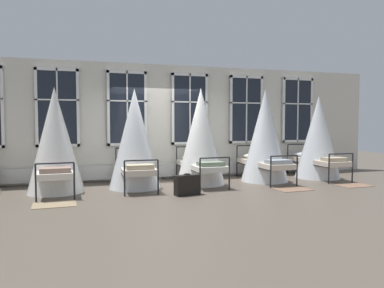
{
  "coord_description": "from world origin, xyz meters",
  "views": [
    {
      "loc": [
        -2.25,
        -8.88,
        1.6
      ],
      "look_at": [
        0.58,
        -0.04,
        1.03
      ],
      "focal_mm": 34.65,
      "sensor_mm": 36.0,
      "label": 1
    }
  ],
  "objects_px": {
    "suitcase_dark": "(187,185)",
    "cot_fifth": "(265,137)",
    "cot_sixth": "(318,139)",
    "cot_third": "(135,140)",
    "cot_second": "(55,142)",
    "cot_fourth": "(201,138)"
  },
  "relations": [
    {
      "from": "suitcase_dark",
      "to": "cot_sixth",
      "type": "bearing_deg",
      "value": 6.1
    },
    {
      "from": "cot_third",
      "to": "cot_fourth",
      "type": "relative_size",
      "value": 0.97
    },
    {
      "from": "cot_sixth",
      "to": "suitcase_dark",
      "type": "distance_m",
      "value": 4.52
    },
    {
      "from": "cot_second",
      "to": "cot_fifth",
      "type": "distance_m",
      "value": 5.25
    },
    {
      "from": "cot_fourth",
      "to": "suitcase_dark",
      "type": "relative_size",
      "value": 4.15
    },
    {
      "from": "cot_second",
      "to": "cot_third",
      "type": "bearing_deg",
      "value": -90.86
    },
    {
      "from": "suitcase_dark",
      "to": "cot_fifth",
      "type": "bearing_deg",
      "value": 15.08
    },
    {
      "from": "cot_third",
      "to": "cot_fifth",
      "type": "distance_m",
      "value": 3.47
    },
    {
      "from": "cot_second",
      "to": "cot_sixth",
      "type": "bearing_deg",
      "value": -91.23
    },
    {
      "from": "cot_fifth",
      "to": "cot_third",
      "type": "bearing_deg",
      "value": 89.89
    },
    {
      "from": "cot_third",
      "to": "cot_fifth",
      "type": "relative_size",
      "value": 0.97
    },
    {
      "from": "cot_third",
      "to": "cot_second",
      "type": "bearing_deg",
      "value": 91.64
    },
    {
      "from": "cot_third",
      "to": "cot_sixth",
      "type": "distance_m",
      "value": 5.18
    },
    {
      "from": "cot_sixth",
      "to": "suitcase_dark",
      "type": "height_order",
      "value": "cot_sixth"
    },
    {
      "from": "cot_second",
      "to": "suitcase_dark",
      "type": "xyz_separation_m",
      "value": [
        2.72,
        -1.22,
        -0.91
      ]
    },
    {
      "from": "cot_fourth",
      "to": "cot_fifth",
      "type": "bearing_deg",
      "value": -92.7
    },
    {
      "from": "cot_second",
      "to": "cot_fourth",
      "type": "bearing_deg",
      "value": -90.56
    },
    {
      "from": "cot_fifth",
      "to": "suitcase_dark",
      "type": "relative_size",
      "value": 4.18
    },
    {
      "from": "cot_fifth",
      "to": "cot_sixth",
      "type": "distance_m",
      "value": 1.71
    },
    {
      "from": "cot_fifth",
      "to": "suitcase_dark",
      "type": "distance_m",
      "value": 2.97
    },
    {
      "from": "cot_second",
      "to": "cot_fourth",
      "type": "distance_m",
      "value": 3.47
    },
    {
      "from": "cot_third",
      "to": "cot_sixth",
      "type": "bearing_deg",
      "value": -88.85
    }
  ]
}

